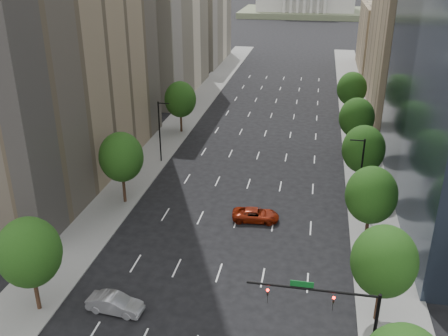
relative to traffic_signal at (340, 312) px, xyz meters
The scene contains 20 objects.
sidewalk_left 40.05m from the traffic_signal, 130.94° to the left, with size 6.00×200.00×0.15m, color slate.
sidewalk_right 30.84m from the traffic_signal, 80.59° to the left, with size 6.00×200.00×0.15m, color slate.
midrise_cream_left 82.12m from the traffic_signal, 115.95° to the left, with size 14.00×30.00×35.00m, color beige.
filler_left 111.86m from the traffic_signal, 108.53° to the left, with size 14.00×26.00×18.00m, color beige.
parking_tan_right 72.16m from the traffic_signal, 78.32° to the left, with size 14.00×30.00×30.00m, color #8C7759.
filler_right 104.05m from the traffic_signal, 82.00° to the left, with size 14.00×26.00×16.00m, color #8C7759.
tree_right_1 6.96m from the traffic_signal, 59.96° to the left, with size 5.20×5.20×8.75m.
tree_right_2 18.34m from the traffic_signal, 79.09° to the left, with size 5.20×5.20×8.61m.
tree_right_3 30.21m from the traffic_signal, 83.40° to the left, with size 5.20×5.20×8.89m.
tree_right_4 44.14m from the traffic_signal, 85.49° to the left, with size 5.20×5.20×8.46m.
tree_right_5 60.11m from the traffic_signal, 86.69° to the left, with size 5.20×5.20×8.75m.
tree_left_0 24.62m from the traffic_signal, behind, with size 5.20×5.20×8.75m.
tree_left_1 32.96m from the traffic_signal, 138.11° to the left, with size 5.20×5.20×8.97m.
tree_left_2 53.91m from the traffic_signal, 117.07° to the left, with size 5.20×5.20×8.68m.
streetlight_rn 25.17m from the traffic_signal, 83.37° to the left, with size 1.70×0.20×9.00m.
streetlight_ln 42.42m from the traffic_signal, 124.40° to the left, with size 1.70×0.20×9.00m.
traffic_signal is the anchor object (origin of this frame).
foothills 571.52m from the traffic_signal, 87.57° to the left, with size 720.00×413.00×263.00m.
car_silver 18.83m from the traffic_signal, behind, with size 1.68×4.81×1.58m, color gray.
car_red_far 22.66m from the traffic_signal, 112.21° to the left, with size 2.43×5.27×1.46m, color maroon.
Camera 1 is at (7.73, 1.66, 28.02)m, focal length 39.77 mm.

